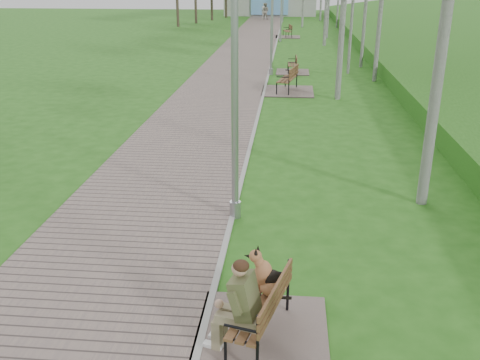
% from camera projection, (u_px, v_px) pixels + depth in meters
% --- Properties ---
extents(ground, '(120.00, 120.00, 0.00)m').
position_uv_depth(ground, '(244.00, 170.00, 12.87)').
color(ground, '#245B16').
rests_on(ground, ground).
extents(walkway, '(3.50, 67.00, 0.04)m').
position_uv_depth(walkway, '(246.00, 49.00, 32.97)').
color(walkway, '#74635E').
rests_on(walkway, ground).
extents(kerb, '(0.10, 67.00, 0.05)m').
position_uv_depth(kerb, '(275.00, 50.00, 32.81)').
color(kerb, '#999993').
rests_on(kerb, ground).
extents(bench_main, '(1.71, 1.90, 1.49)m').
position_uv_depth(bench_main, '(255.00, 312.00, 6.77)').
color(bench_main, '#74635E').
rests_on(bench_main, ground).
extents(bench_second, '(2.03, 2.26, 1.25)m').
position_uv_depth(bench_second, '(287.00, 86.00, 21.25)').
color(bench_second, '#74635E').
rests_on(bench_second, ground).
extents(bench_third, '(1.55, 1.72, 0.95)m').
position_uv_depth(bench_third, '(292.00, 69.00, 25.39)').
color(bench_third, '#74635E').
rests_on(bench_third, ground).
extents(bench_far, '(1.78, 1.98, 1.10)m').
position_uv_depth(bench_far, '(287.00, 34.00, 39.30)').
color(bench_far, '#74635E').
rests_on(bench_far, ground).
extents(lamp_post_near, '(0.22, 0.22, 5.65)m').
position_uv_depth(lamp_post_near, '(235.00, 81.00, 9.43)').
color(lamp_post_near, gray).
rests_on(lamp_post_near, ground).
extents(lamp_post_second, '(0.19, 0.19, 5.02)m').
position_uv_depth(lamp_post_second, '(272.00, 23.00, 24.02)').
color(lamp_post_second, gray).
rests_on(lamp_post_second, ground).
extents(lamp_post_third, '(0.18, 0.18, 4.60)m').
position_uv_depth(lamp_post_third, '(281.00, 9.00, 36.11)').
color(lamp_post_third, gray).
rests_on(lamp_post_third, ground).
extents(pedestrian_near, '(0.56, 0.37, 1.51)m').
position_uv_depth(pedestrian_near, '(264.00, 10.00, 56.00)').
color(pedestrian_near, white).
rests_on(pedestrian_near, ground).
extents(pedestrian_far, '(0.90, 0.75, 1.65)m').
position_uv_depth(pedestrian_far, '(265.00, 11.00, 53.70)').
color(pedestrian_far, gray).
rests_on(pedestrian_far, ground).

